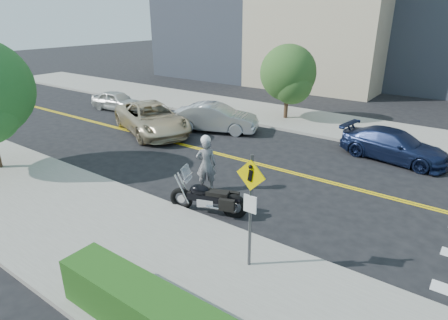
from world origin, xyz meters
name	(u,v)px	position (x,y,z in m)	size (l,w,h in m)	color
ground_plane	(244,160)	(0.00, 0.00, 0.00)	(120.00, 120.00, 0.00)	black
sidewalk_near	(106,235)	(0.00, -7.50, 0.07)	(60.00, 5.00, 0.15)	#9E9B91
sidewalk_far	(313,122)	(0.00, 7.50, 0.07)	(60.00, 5.00, 0.15)	#9E9B91
pedestrian_sign	(251,201)	(4.20, -6.31, 1.96)	(0.78, 0.08, 3.00)	#4C4C51
motorcyclist	(206,163)	(0.45, -3.29, 1.06)	(0.87, 0.83, 2.13)	#B9B8BE
motorcycle	(208,191)	(1.55, -4.60, 0.78)	(2.56, 0.78, 1.56)	black
suv	(152,118)	(-6.37, 0.57, 0.81)	(2.68, 5.80, 1.61)	#C9B893
parked_car_white	(117,101)	(-11.97, 2.80, 0.64)	(1.50, 3.73, 1.27)	silver
parked_car_silver	(215,118)	(-3.73, 2.80, 0.76)	(1.61, 4.61, 1.52)	#A9ACB0
parked_car_blue	(394,145)	(5.28, 3.97, 0.67)	(1.88, 4.63, 1.34)	#18244A
tree_far_a	(288,73)	(-1.64, 7.14, 2.84)	(3.29, 3.29, 4.49)	#382619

